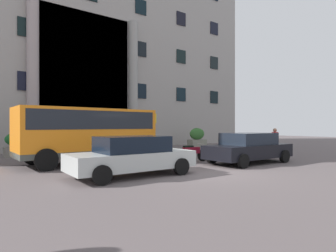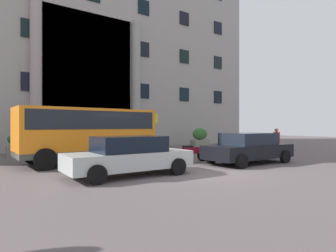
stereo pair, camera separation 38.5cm
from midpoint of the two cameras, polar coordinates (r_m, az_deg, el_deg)
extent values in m
cube|color=#5C5253|center=(11.22, 8.94, -9.52)|extent=(80.00, 64.00, 0.12)
cube|color=#99948F|center=(27.93, -19.32, 18.83)|extent=(33.11, 9.00, 21.59)
cube|color=black|center=(22.41, -16.52, 8.73)|extent=(6.83, 0.12, 10.37)
cylinder|color=#9E9091|center=(21.11, -26.06, 9.27)|extent=(0.77, 0.77, 10.37)
cylinder|color=gray|center=(23.71, -7.52, 8.26)|extent=(0.77, 0.77, 10.37)
cube|color=black|center=(21.19, -27.13, 8.03)|extent=(1.06, 0.08, 1.25)
cube|color=black|center=(24.26, -5.94, 7.02)|extent=(1.06, 0.08, 1.25)
cube|color=black|center=(26.78, 2.25, 6.37)|extent=(1.06, 0.08, 1.25)
cube|color=black|center=(29.74, 8.91, 5.74)|extent=(1.06, 0.08, 1.25)
cube|color=black|center=(21.97, -27.14, 17.27)|extent=(1.06, 0.08, 1.25)
cube|color=black|center=(24.95, -5.94, 15.17)|extent=(1.06, 0.08, 1.25)
cube|color=black|center=(27.40, 2.25, 13.79)|extent=(1.06, 0.08, 1.25)
cube|color=black|center=(30.30, 8.92, 12.45)|extent=(1.06, 0.08, 1.25)
cube|color=black|center=(26.10, -5.94, 22.74)|extent=(1.06, 0.08, 1.25)
cube|color=black|center=(28.45, 2.25, 20.78)|extent=(1.06, 0.08, 1.25)
cube|color=black|center=(31.26, 8.92, 18.84)|extent=(1.06, 0.08, 1.25)
cube|color=orange|center=(14.10, -16.55, -1.08)|extent=(6.33, 2.42, 2.15)
cube|color=black|center=(14.10, -16.55, 1.10)|extent=(5.95, 2.44, 0.83)
cube|color=black|center=(15.48, -5.88, 0.34)|extent=(0.10, 1.92, 1.04)
cube|color=#454842|center=(14.15, -16.55, -4.96)|extent=(6.33, 2.46, 0.24)
cylinder|color=black|center=(16.10, -10.71, -4.78)|extent=(0.91, 0.30, 0.90)
cylinder|color=black|center=(14.11, -6.44, -5.46)|extent=(0.91, 0.30, 0.90)
cylinder|color=black|center=(14.64, -26.28, -5.27)|extent=(0.91, 0.30, 0.90)
cylinder|color=black|center=(12.41, -24.15, -6.22)|extent=(0.91, 0.30, 0.90)
cylinder|color=olive|center=(17.72, -3.64, -1.72)|extent=(0.08, 0.08, 2.51)
cube|color=yellow|center=(17.69, -3.59, 1.53)|extent=(0.44, 0.03, 0.60)
cube|color=gray|center=(24.73, 5.43, -3.44)|extent=(1.67, 0.73, 0.60)
ellipsoid|color=#30622A|center=(24.69, 5.43, -1.58)|extent=(1.60, 0.66, 1.01)
cube|color=gray|center=(18.79, -28.02, -4.58)|extent=(1.77, 0.85, 0.58)
ellipsoid|color=#1B5728|center=(18.75, -28.02, -2.35)|extent=(1.70, 0.77, 0.89)
cube|color=black|center=(14.19, 15.20, -4.88)|extent=(4.61, 1.89, 0.63)
cube|color=black|center=(14.16, 15.20, -2.49)|extent=(2.49, 1.65, 0.56)
cylinder|color=black|center=(16.01, 16.10, -5.31)|extent=(0.62, 0.21, 0.62)
cylinder|color=black|center=(14.96, 21.74, -5.69)|extent=(0.62, 0.21, 0.62)
cylinder|color=black|center=(13.68, 8.04, -6.22)|extent=(0.62, 0.21, 0.62)
cylinder|color=black|center=(12.44, 14.03, -6.85)|extent=(0.62, 0.21, 0.62)
cube|color=#B4B9B6|center=(10.36, -8.25, -6.82)|extent=(4.55, 1.86, 0.59)
cube|color=black|center=(10.31, -8.25, -3.62)|extent=(2.46, 1.61, 0.57)
cylinder|color=black|center=(11.93, -3.65, -7.15)|extent=(0.62, 0.21, 0.62)
cylinder|color=black|center=(10.47, 1.62, -8.16)|extent=(0.62, 0.21, 0.62)
cylinder|color=black|center=(10.63, -17.96, -8.04)|extent=(0.62, 0.21, 0.62)
cylinder|color=black|center=(8.96, -14.40, -9.55)|extent=(0.62, 0.21, 0.62)
cylinder|color=black|center=(14.59, 6.25, -5.87)|extent=(0.61, 0.17, 0.60)
cylinder|color=black|center=(13.80, 1.52, -6.21)|extent=(0.61, 0.19, 0.60)
cube|color=maroon|center=(14.15, 3.95, -4.91)|extent=(0.92, 0.34, 0.32)
cube|color=black|center=(14.04, 3.34, -4.22)|extent=(0.54, 0.26, 0.12)
cylinder|color=#A5A5A8|center=(14.47, 5.89, -3.61)|extent=(0.09, 0.55, 0.03)
cylinder|color=black|center=(17.98, 16.33, -4.75)|extent=(0.60, 0.12, 0.60)
cylinder|color=black|center=(16.88, 13.63, -5.07)|extent=(0.60, 0.14, 0.60)
cube|color=silver|center=(17.40, 15.02, -3.99)|extent=(0.89, 0.27, 0.32)
cube|color=black|center=(17.24, 14.67, -3.42)|extent=(0.53, 0.22, 0.12)
cylinder|color=#A5A5A8|center=(17.85, 16.13, -2.92)|extent=(0.05, 0.55, 0.03)
cylinder|color=#866B4E|center=(17.24, 20.13, -4.60)|extent=(0.30, 0.30, 0.82)
cylinder|color=red|center=(17.20, 20.13, -2.20)|extent=(0.36, 0.36, 0.63)
sphere|color=#A17057|center=(17.19, 20.13, -0.79)|extent=(0.22, 0.22, 0.22)
camera|label=1|loc=(0.19, -90.74, 0.00)|focal=30.27mm
camera|label=2|loc=(0.19, 89.26, 0.00)|focal=30.27mm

